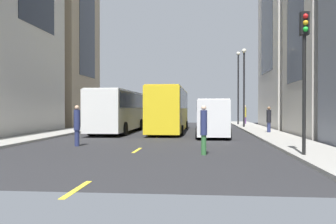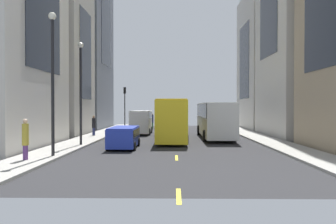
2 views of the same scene
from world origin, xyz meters
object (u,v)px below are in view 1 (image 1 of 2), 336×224
city_bus_white (118,108)px  delivery_van_white (213,115)px  pedestrian_crossing_mid (204,128)px  traffic_light_near_corner (304,55)px  car_blue_0 (209,119)px  pedestrian_crossing_near (245,114)px  pedestrian_waiting_curb (269,119)px  pedestrian_walking_far (77,124)px  streetcar_yellow (170,107)px

city_bus_white → delivery_van_white: bearing=-30.9°
pedestrian_crossing_mid → traffic_light_near_corner: bearing=5.0°
car_blue_0 → pedestrian_crossing_near: (4.31, 6.34, 0.41)m
pedestrian_waiting_curb → pedestrian_walking_far: bearing=-149.8°
city_bus_white → pedestrian_crossing_mid: (6.87, -13.90, -0.87)m
traffic_light_near_corner → pedestrian_crossing_mid: bearing=169.1°
delivery_van_white → pedestrian_crossing_mid: 9.43m
pedestrian_waiting_curb → traffic_light_near_corner: (-1.07, -13.79, 2.88)m
pedestrian_crossing_near → city_bus_white: bearing=98.4°
streetcar_yellow → pedestrian_waiting_curb: streetcar_yellow is taller
car_blue_0 → pedestrian_waiting_curb: size_ratio=2.24×
city_bus_white → car_blue_0: size_ratio=2.56×
pedestrian_crossing_near → pedestrian_waiting_curb: 15.38m
streetcar_yellow → pedestrian_waiting_curb: 8.11m
streetcar_yellow → pedestrian_walking_far: streetcar_yellow is taller
pedestrian_crossing_near → pedestrian_crossing_mid: bearing=127.7°
delivery_van_white → car_blue_0: delivery_van_white is taller
delivery_van_white → pedestrian_walking_far: bearing=-138.7°
pedestrian_waiting_curb → traffic_light_near_corner: bearing=-105.0°
car_blue_0 → pedestrian_crossing_mid: bearing=-91.7°
pedestrian_crossing_near → pedestrian_waiting_curb: (0.04, -15.38, -0.13)m
pedestrian_crossing_near → traffic_light_near_corner: 29.32m
car_blue_0 → pedestrian_crossing_mid: (-0.65, -22.07, 0.23)m
delivery_van_white → pedestrian_waiting_curb: 5.69m
city_bus_white → traffic_light_near_corner: traffic_light_near_corner is taller
pedestrian_walking_far → city_bus_white: bearing=53.8°
delivery_van_white → pedestrian_crossing_mid: delivery_van_white is taller
car_blue_0 → delivery_van_white: bearing=-90.0°
pedestrian_walking_far → pedestrian_waiting_curb: bearing=3.1°
pedestrian_walking_far → delivery_van_white: bearing=3.6°
delivery_van_white → pedestrian_crossing_near: (4.32, 19.02, -0.20)m
streetcar_yellow → delivery_van_white: bearing=-59.4°
delivery_van_white → pedestrian_waiting_curb: (4.36, 3.63, -0.32)m
car_blue_0 → pedestrian_walking_far: bearing=-110.8°
traffic_light_near_corner → streetcar_yellow: bearing=112.8°
streetcar_yellow → pedestrian_walking_far: bearing=-107.5°
city_bus_white → traffic_light_near_corner: bearing=-53.6°
car_blue_0 → pedestrian_crossing_mid: 22.08m
city_bus_white → pedestrian_crossing_near: city_bus_white is taller
traffic_light_near_corner → pedestrian_waiting_curb: bearing=85.6°
streetcar_yellow → pedestrian_crossing_mid: 15.44m
pedestrian_waiting_curb → city_bus_white: bearing=165.3°
delivery_van_white → pedestrian_waiting_curb: delivery_van_white is taller
pedestrian_crossing_near → traffic_light_near_corner: size_ratio=0.39×
pedestrian_waiting_curb → traffic_light_near_corner: 14.13m
pedestrian_walking_far → pedestrian_crossing_mid: bearing=-62.6°
streetcar_yellow → traffic_light_near_corner: traffic_light_near_corner is taller
car_blue_0 → city_bus_white: bearing=-132.6°
pedestrian_crossing_near → pedestrian_waiting_curb: pedestrian_crossing_near is taller
city_bus_white → delivery_van_white: (7.51, -4.50, -0.50)m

